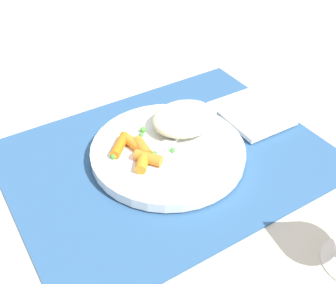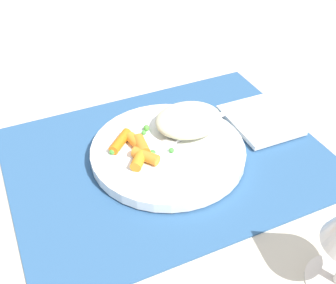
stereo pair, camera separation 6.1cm
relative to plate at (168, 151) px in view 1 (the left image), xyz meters
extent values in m
plane|color=beige|center=(0.00, 0.00, -0.01)|extent=(2.40, 2.40, 0.00)
cube|color=#2D5684|center=(0.00, 0.00, -0.01)|extent=(0.47, 0.36, 0.01)
cylinder|color=white|center=(0.00, 0.00, 0.00)|extent=(0.23, 0.23, 0.02)
ellipsoid|color=beige|center=(-0.05, -0.03, 0.02)|extent=(0.11, 0.09, 0.03)
cylinder|color=orange|center=(0.04, 0.01, 0.02)|extent=(0.04, 0.04, 0.02)
cylinder|color=orange|center=(0.04, -0.01, 0.02)|extent=(0.02, 0.04, 0.02)
cylinder|color=orange|center=(0.05, 0.02, 0.02)|extent=(0.04, 0.04, 0.02)
cylinder|color=orange|center=(0.04, -0.02, 0.02)|extent=(0.02, 0.04, 0.02)
cylinder|color=orange|center=(0.06, -0.03, 0.02)|extent=(0.04, 0.04, 0.01)
sphere|color=#4D9B3A|center=(0.05, -0.01, 0.01)|extent=(0.01, 0.01, 0.01)
sphere|color=green|center=(0.00, 0.01, 0.01)|extent=(0.01, 0.01, 0.01)
sphere|color=green|center=(0.02, -0.04, 0.01)|extent=(0.01, 0.01, 0.01)
sphere|color=green|center=(0.08, -0.02, 0.01)|extent=(0.01, 0.01, 0.01)
sphere|color=green|center=(0.03, 0.01, 0.01)|extent=(0.01, 0.01, 0.01)
sphere|color=#4FA439|center=(0.01, -0.05, 0.01)|extent=(0.01, 0.01, 0.01)
sphere|color=green|center=(0.03, 0.01, 0.01)|extent=(0.01, 0.01, 0.01)
sphere|color=#458E3D|center=(0.03, 0.01, 0.01)|extent=(0.01, 0.01, 0.01)
sphere|color=#558D40|center=(0.04, -0.03, 0.01)|extent=(0.01, 0.01, 0.01)
sphere|color=green|center=(0.08, -0.03, 0.01)|extent=(0.01, 0.01, 0.01)
sphere|color=green|center=(0.04, 0.00, 0.01)|extent=(0.01, 0.01, 0.01)
sphere|color=#599B41|center=(0.05, -0.05, 0.01)|extent=(0.01, 0.01, 0.01)
sphere|color=#59B142|center=(0.07, -0.03, 0.01)|extent=(0.01, 0.01, 0.01)
cube|color=#B8B8B8|center=(0.01, 0.00, 0.01)|extent=(0.05, 0.03, 0.01)
cube|color=#B8B8B8|center=(-0.08, -0.03, 0.01)|extent=(0.14, 0.05, 0.01)
cube|color=white|center=(-0.17, -0.01, 0.00)|extent=(0.10, 0.12, 0.01)
camera|label=1|loc=(0.25, 0.41, 0.41)|focal=45.17mm
camera|label=2|loc=(0.20, 0.44, 0.41)|focal=45.17mm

